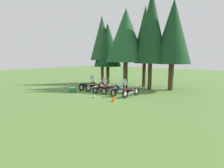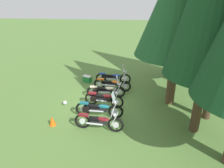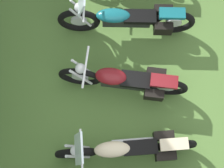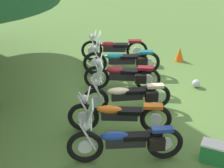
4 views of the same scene
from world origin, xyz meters
name	(u,v)px [view 2 (image 2 of 4)]	position (x,y,z in m)	size (l,w,h in m)	color
ground_plane	(107,102)	(0.00, 0.00, 0.00)	(80.00, 80.00, 0.00)	#547A38
motorcycle_0	(113,77)	(-2.67, 0.09, 0.48)	(0.67, 2.42, 1.39)	black
motorcycle_1	(112,84)	(-1.62, 0.17, 0.45)	(0.70, 2.44, 1.02)	black
motorcycle_2	(105,90)	(-0.64, -0.15, 0.45)	(0.62, 2.33, 1.35)	black
motorcycle_3	(103,99)	(0.49, -0.13, 0.47)	(0.77, 2.21, 1.02)	black
motorcycle_4	(99,109)	(1.61, -0.20, 0.48)	(0.63, 2.45, 1.39)	black
motorcycle_5	(99,121)	(2.71, -0.01, 0.46)	(0.69, 2.30, 1.02)	black
pine_tree_1	(186,10)	(-3.56, 4.56, 4.80)	(3.40, 3.40, 7.43)	#42301E
picnic_cooler	(87,79)	(-2.85, -1.75, 0.22)	(0.57, 0.69, 0.45)	#1E7233
traffic_cone	(52,121)	(2.55, -2.28, 0.24)	(0.32, 0.32, 0.48)	#EA590F
dropped_helmet	(65,103)	(0.54, -2.31, 0.12)	(0.24, 0.24, 0.24)	silver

